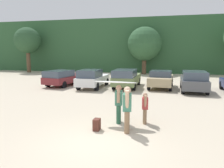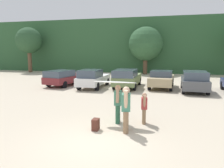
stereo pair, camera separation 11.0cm
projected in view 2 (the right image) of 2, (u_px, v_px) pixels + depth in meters
ground_plane at (95, 142)px, 7.13m from camera, size 120.00×120.00×0.00m
hillside_ridge at (151, 47)px, 36.10m from camera, size 108.00×12.00×8.00m
tree_far_left at (29, 41)px, 32.12m from camera, size 3.86×3.86×6.74m
tree_center at (146, 44)px, 29.31m from camera, size 4.65×4.65×6.50m
parked_car_maroon at (65, 77)px, 19.42m from camera, size 2.69×4.94×1.43m
parked_car_white at (93, 78)px, 18.12m from camera, size 1.80×4.53×1.60m
parked_car_olive_green at (127, 78)px, 18.17m from camera, size 1.90×4.89×1.60m
parked_car_tan at (162, 79)px, 17.96m from camera, size 2.14×4.15×1.49m
parked_car_dark_gray at (194, 81)px, 16.35m from camera, size 2.06×4.30×1.59m
person_adult at (118, 102)px, 9.03m from camera, size 0.35×0.75×1.64m
person_child at (144, 106)px, 8.97m from camera, size 0.28×0.60×1.32m
person_companion at (126, 107)px, 7.96m from camera, size 0.38×0.71×1.74m
surfboard_white at (115, 82)px, 8.94m from camera, size 1.93×0.63×0.12m
backpack_dropped at (96, 124)px, 8.25m from camera, size 0.24×0.34×0.45m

